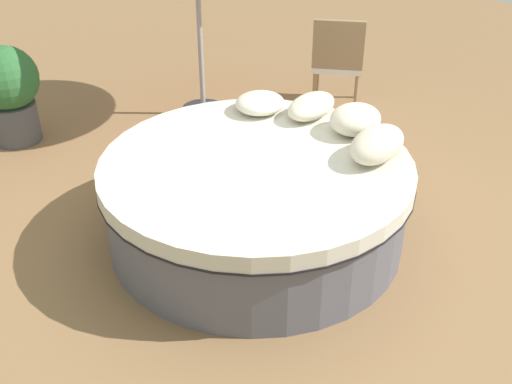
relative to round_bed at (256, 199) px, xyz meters
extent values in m
plane|color=olive|center=(0.00, 0.00, -0.33)|extent=(16.00, 16.00, 0.00)
cylinder|color=#595966|center=(0.00, 0.00, -0.07)|extent=(2.16, 2.16, 0.52)
cylinder|color=black|center=(0.00, 0.00, 0.19)|extent=(2.23, 2.23, 0.01)
cylinder|color=beige|center=(0.00, 0.00, 0.25)|extent=(2.22, 2.22, 0.12)
ellipsoid|color=beige|center=(0.52, -0.67, 0.42)|extent=(0.55, 0.32, 0.22)
ellipsoid|color=beige|center=(0.80, -0.35, 0.42)|extent=(0.43, 0.37, 0.22)
ellipsoid|color=beige|center=(0.87, 0.07, 0.40)|extent=(0.52, 0.30, 0.17)
ellipsoid|color=silver|center=(0.71, 0.46, 0.39)|extent=(0.41, 0.39, 0.15)
cylinder|color=#997A56|center=(2.64, 1.02, -0.12)|extent=(0.04, 0.04, 0.42)
cylinder|color=#997A56|center=(2.83, 0.62, -0.12)|extent=(0.04, 0.04, 0.42)
cylinder|color=#997A56|center=(2.27, 0.83, -0.12)|extent=(0.04, 0.04, 0.42)
cylinder|color=#997A56|center=(2.46, 0.44, -0.12)|extent=(0.04, 0.04, 0.42)
cube|color=white|center=(2.55, 0.73, 0.12)|extent=(0.68, 0.69, 0.06)
cube|color=#997A56|center=(2.35, 0.63, 0.40)|extent=(0.28, 0.49, 0.50)
cylinder|color=#262628|center=(1.50, 1.74, -0.29)|extent=(0.44, 0.44, 0.08)
cylinder|color=#99999E|center=(1.50, 1.74, 0.72)|extent=(0.05, 0.05, 2.11)
cylinder|color=#4C4C51|center=(-0.02, 2.82, -0.14)|extent=(0.44, 0.44, 0.38)
sphere|color=#2D6633|center=(-0.02, 2.82, 0.31)|extent=(0.60, 0.60, 0.60)
camera|label=1|loc=(-3.09, -2.17, 2.38)|focal=43.07mm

